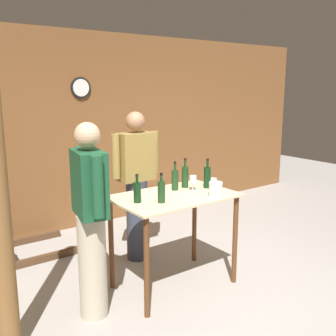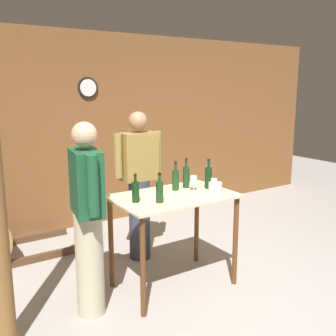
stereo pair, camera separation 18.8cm
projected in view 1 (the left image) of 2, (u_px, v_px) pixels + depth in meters
ground_plane at (218, 301)px, 3.67m from camera, size 14.00×14.00×0.00m
back_wall at (90, 131)px, 5.49m from camera, size 8.40×0.08×2.70m
tasting_table at (174, 212)px, 3.81m from camera, size 1.17×0.75×0.94m
wine_bottle_far_left at (137, 191)px, 3.52m from camera, size 0.07×0.07×0.26m
wine_bottle_left at (161, 191)px, 3.52m from camera, size 0.07×0.07×0.27m
wine_bottle_center at (175, 179)px, 3.95m from camera, size 0.07×0.07×0.29m
wine_bottle_right at (185, 176)px, 4.05m from camera, size 0.07×0.07×0.31m
wine_bottle_far_right at (207, 177)px, 4.03m from camera, size 0.07×0.07×0.31m
wine_glass_near_left at (193, 180)px, 3.92m from camera, size 0.07×0.07×0.16m
wine_glass_near_center at (214, 182)px, 3.87m from camera, size 0.06×0.06×0.14m
ice_bucket at (216, 189)px, 3.73m from camera, size 0.13×0.13×0.14m
person_host at (91, 218)px, 3.26m from camera, size 0.29×0.58×1.69m
person_visitor_with_scarf at (136, 183)px, 4.40m from camera, size 0.59×0.24×1.70m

